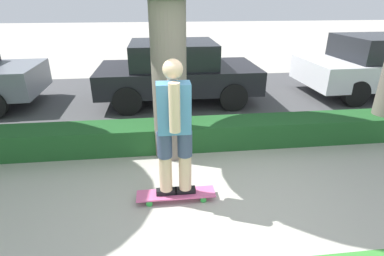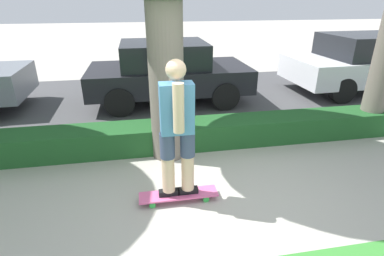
{
  "view_description": "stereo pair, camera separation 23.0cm",
  "coord_description": "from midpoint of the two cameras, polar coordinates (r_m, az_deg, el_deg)",
  "views": [
    {
      "loc": [
        -0.61,
        -3.1,
        2.42
      ],
      "look_at": [
        -0.18,
        0.6,
        0.78
      ],
      "focal_mm": 28.0,
      "sensor_mm": 36.0,
      "label": 1
    },
    {
      "loc": [
        -0.84,
        -3.06,
        2.42
      ],
      "look_at": [
        -0.18,
        0.6,
        0.78
      ],
      "focal_mm": 28.0,
      "sensor_mm": 36.0,
      "label": 2
    }
  ],
  "objects": [
    {
      "name": "ground_plane",
      "position": [
        3.98,
        5.36,
        -13.77
      ],
      "size": [
        60.0,
        60.0,
        0.0
      ],
      "primitive_type": "plane",
      "color": "#ADA89E"
    },
    {
      "name": "skater_person",
      "position": [
        3.48,
        -1.5,
        -0.02
      ],
      "size": [
        0.5,
        0.44,
        1.72
      ],
      "color": "black",
      "rests_on": "skateboard"
    },
    {
      "name": "street_asphalt",
      "position": [
        7.7,
        -0.93,
        5.48
      ],
      "size": [
        17.83,
        5.0,
        0.01
      ],
      "color": "#474749",
      "rests_on": "ground_plane"
    },
    {
      "name": "hedge_row",
      "position": [
        5.22,
        1.94,
        -1.16
      ],
      "size": [
        17.83,
        0.6,
        0.44
      ],
      "color": "#1E5123",
      "rests_on": "ground_plane"
    },
    {
      "name": "parked_car_middle",
      "position": [
        7.45,
        -2.04,
        10.81
      ],
      "size": [
        3.83,
        1.97,
        1.45
      ],
      "rotation": [
        0.0,
        0.0,
        -0.0
      ],
      "color": "black",
      "rests_on": "ground_plane"
    },
    {
      "name": "skateboard",
      "position": [
        3.95,
        -1.36,
        -12.54
      ],
      "size": [
        1.01,
        0.24,
        0.1
      ],
      "color": "#DB5B93",
      "rests_on": "ground_plane"
    }
  ]
}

